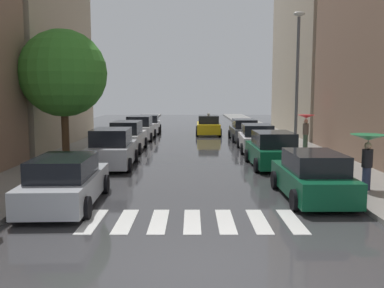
{
  "coord_description": "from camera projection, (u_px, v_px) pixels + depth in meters",
  "views": [
    {
      "loc": [
        -0.01,
        -7.79,
        3.43
      ],
      "look_at": [
        -0.1,
        15.56,
        0.61
      ],
      "focal_mm": 39.16,
      "sensor_mm": 36.0,
      "label": 1
    }
  ],
  "objects": [
    {
      "name": "parked_car_left_nearest",
      "position": [
        67.0,
        182.0,
        12.83
      ],
      "size": [
        2.19,
        4.68,
        1.55
      ],
      "rotation": [
        0.0,
        0.0,
        1.61
      ],
      "color": "#B2B7BF",
      "rests_on": "ground"
    },
    {
      "name": "sidewalk_left",
      "position": [
        109.0,
        138.0,
        31.98
      ],
      "size": [
        3.0,
        72.0,
        0.15
      ],
      "primitive_type": "cube",
      "color": "gray",
      "rests_on": "ground"
    },
    {
      "name": "taxi_midroad",
      "position": [
        210.0,
        126.0,
        34.87
      ],
      "size": [
        2.12,
        4.39,
        1.81
      ],
      "rotation": [
        0.0,
        0.0,
        1.56
      ],
      "color": "yellow",
      "rests_on": "ground"
    },
    {
      "name": "parked_car_right_nearest",
      "position": [
        314.0,
        177.0,
        13.6
      ],
      "size": [
        2.05,
        4.36,
        1.57
      ],
      "rotation": [
        0.0,
        0.0,
        1.58
      ],
      "color": "#0C4C2D",
      "rests_on": "ground"
    },
    {
      "name": "pedestrian_near_tree",
      "position": [
        308.0,
        124.0,
        25.06
      ],
      "size": [
        1.06,
        1.06,
        2.01
      ],
      "rotation": [
        0.0,
        0.0,
        3.95
      ],
      "color": "#38513D",
      "rests_on": "sidewalk_right"
    },
    {
      "name": "parked_car_right_third",
      "position": [
        258.0,
        139.0,
        24.97
      ],
      "size": [
        2.23,
        4.48,
        1.62
      ],
      "rotation": [
        0.0,
        0.0,
        1.54
      ],
      "color": "silver",
      "rests_on": "ground"
    },
    {
      "name": "parked_car_left_fifth",
      "position": [
        151.0,
        124.0,
        36.62
      ],
      "size": [
        2.15,
        4.54,
        1.58
      ],
      "rotation": [
        0.0,
        0.0,
        1.61
      ],
      "color": "silver",
      "rests_on": "ground"
    },
    {
      "name": "lamp_post_right",
      "position": [
        299.0,
        74.0,
        22.02
      ],
      "size": [
        0.6,
        0.28,
        7.51
      ],
      "color": "#595B60",
      "rests_on": "sidewalk_right"
    },
    {
      "name": "parked_car_left_third",
      "position": [
        129.0,
        137.0,
        25.16
      ],
      "size": [
        2.01,
        4.59,
        1.79
      ],
      "rotation": [
        0.0,
        0.0,
        1.56
      ],
      "color": "silver",
      "rests_on": "ground"
    },
    {
      "name": "ground_plane",
      "position": [
        194.0,
        139.0,
        31.97
      ],
      "size": [
        28.0,
        72.0,
        0.04
      ],
      "primitive_type": "cube",
      "color": "#39393B"
    },
    {
      "name": "pedestrian_by_kerb",
      "position": [
        370.0,
        147.0,
        14.18
      ],
      "size": [
        1.2,
        1.2,
        1.9
      ],
      "rotation": [
        0.0,
        0.0,
        4.05
      ],
      "color": "navy",
      "rests_on": "sidewalk_right"
    },
    {
      "name": "parked_car_right_second",
      "position": [
        274.0,
        150.0,
        19.57
      ],
      "size": [
        2.19,
        4.37,
        1.67
      ],
      "rotation": [
        0.0,
        0.0,
        1.59
      ],
      "color": "#0C4C2D",
      "rests_on": "ground"
    },
    {
      "name": "sidewalk_right",
      "position": [
        279.0,
        138.0,
        31.93
      ],
      "size": [
        3.0,
        72.0,
        0.15
      ],
      "primitive_type": "cube",
      "color": "gray",
      "rests_on": "ground"
    },
    {
      "name": "crosswalk_stripes",
      "position": [
        194.0,
        221.0,
        11.29
      ],
      "size": [
        5.85,
        2.2,
        0.01
      ],
      "color": "silver",
      "rests_on": "ground"
    },
    {
      "name": "street_tree_left",
      "position": [
        65.0,
        74.0,
        20.35
      ],
      "size": [
        4.23,
        4.23,
        6.37
      ],
      "color": "#513823",
      "rests_on": "sidewalk_left"
    },
    {
      "name": "parked_car_left_second",
      "position": [
        114.0,
        149.0,
        19.53
      ],
      "size": [
        2.18,
        4.27,
        1.82
      ],
      "rotation": [
        0.0,
        0.0,
        1.6
      ],
      "color": "#B2B7BF",
      "rests_on": "ground"
    },
    {
      "name": "parked_car_left_fourth",
      "position": [
        142.0,
        128.0,
        31.41
      ],
      "size": [
        2.1,
        4.58,
        1.77
      ],
      "rotation": [
        0.0,
        0.0,
        1.57
      ],
      "color": "silver",
      "rests_on": "ground"
    },
    {
      "name": "parked_car_right_fourth",
      "position": [
        246.0,
        130.0,
        30.65
      ],
      "size": [
        2.01,
        4.49,
        1.57
      ],
      "rotation": [
        0.0,
        0.0,
        1.58
      ],
      "color": "#474C51",
      "rests_on": "ground"
    }
  ]
}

